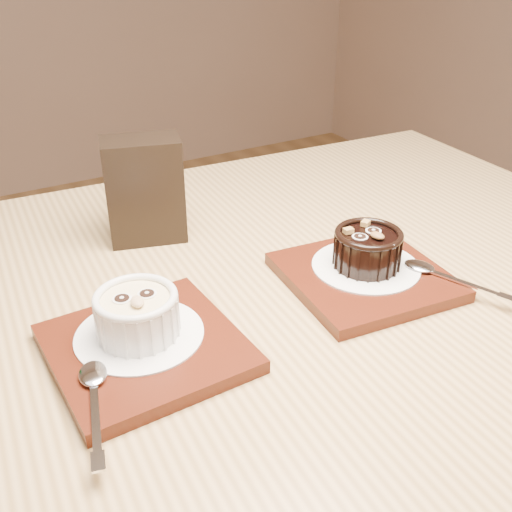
{
  "coord_description": "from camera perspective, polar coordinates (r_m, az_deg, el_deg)",
  "views": [
    {
      "loc": [
        -0.18,
        -0.34,
        1.13
      ],
      "look_at": [
        0.1,
        0.15,
        0.81
      ],
      "focal_mm": 42.0,
      "sensor_mm": 36.0,
      "label": 1
    }
  ],
  "objects": [
    {
      "name": "tray_left",
      "position": [
        0.61,
        -10.44,
        -8.64
      ],
      "size": [
        0.19,
        0.19,
        0.01
      ],
      "primitive_type": "cube",
      "rotation": [
        0.0,
        0.0,
        0.03
      ],
      "color": "#4B190C",
      "rests_on": "table"
    },
    {
      "name": "condiment_stand",
      "position": [
        0.81,
        -10.56,
        6.19
      ],
      "size": [
        0.11,
        0.09,
        0.14
      ],
      "primitive_type": "cube",
      "rotation": [
        0.0,
        0.0,
        -0.28
      ],
      "color": "black",
      "rests_on": "table"
    },
    {
      "name": "spoon_right",
      "position": [
        0.73,
        17.74,
        -1.79
      ],
      "size": [
        0.07,
        0.13,
        0.01
      ],
      "primitive_type": null,
      "rotation": [
        0.0,
        0.0,
        0.35
      ],
      "color": "white",
      "rests_on": "tray_right"
    },
    {
      "name": "spoon_left",
      "position": [
        0.55,
        -15.14,
        -13.02
      ],
      "size": [
        0.06,
        0.14,
        0.01
      ],
      "primitive_type": null,
      "rotation": [
        0.0,
        0.0,
        -0.26
      ],
      "color": "white",
      "rests_on": "tray_left"
    },
    {
      "name": "ramekin_dark",
      "position": [
        0.72,
        10.59,
        0.84
      ],
      "size": [
        0.08,
        0.08,
        0.05
      ],
      "rotation": [
        0.0,
        0.0,
        0.18
      ],
      "color": "black",
      "rests_on": "doily_right"
    },
    {
      "name": "table",
      "position": [
        0.75,
        -2.63,
        -9.43
      ],
      "size": [
        1.25,
        0.88,
        0.75
      ],
      "rotation": [
        0.0,
        0.0,
        -0.06
      ],
      "color": "#9F7A45",
      "rests_on": "ground"
    },
    {
      "name": "tray_right",
      "position": [
        0.73,
        10.29,
        -1.95
      ],
      "size": [
        0.2,
        0.2,
        0.01
      ],
      "primitive_type": "cube",
      "rotation": [
        0.0,
        0.0,
        -0.1
      ],
      "color": "#4B190C",
      "rests_on": "table"
    },
    {
      "name": "doily_right",
      "position": [
        0.74,
        10.41,
        -0.95
      ],
      "size": [
        0.13,
        0.13,
        0.0
      ],
      "primitive_type": "cylinder",
      "color": "white",
      "rests_on": "tray_right"
    },
    {
      "name": "doily_left",
      "position": [
        0.62,
        -11.03,
        -7.33
      ],
      "size": [
        0.13,
        0.13,
        0.0
      ],
      "primitive_type": "cylinder",
      "color": "white",
      "rests_on": "tray_left"
    },
    {
      "name": "ramekin_white",
      "position": [
        0.6,
        -11.27,
        -5.3
      ],
      "size": [
        0.08,
        0.08,
        0.05
      ],
      "rotation": [
        0.0,
        0.0,
        -0.16
      ],
      "color": "white",
      "rests_on": "doily_left"
    }
  ]
}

